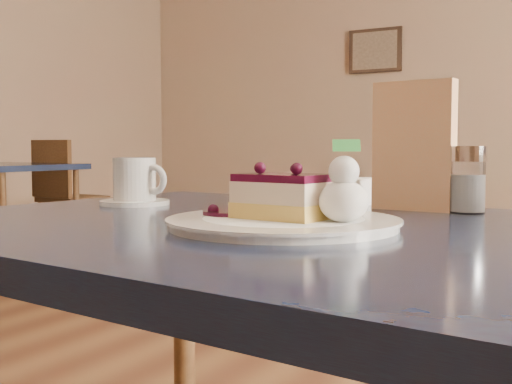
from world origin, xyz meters
The scene contains 10 objects.
main_table centered at (0.12, -0.03, 0.63)m, with size 1.21×0.88×0.71m.
dessert_plate centered at (0.12, -0.07, 0.71)m, with size 0.29×0.29×0.01m, color white.
cheesecake_slice centered at (0.12, -0.07, 0.75)m, with size 0.12×0.09×0.06m.
whipped_cream centered at (0.20, -0.07, 0.74)m, with size 0.06×0.06×0.05m.
berry_sauce centered at (0.04, -0.07, 0.72)m, with size 0.08×0.08×0.01m, color #360315.
coffee_set centered at (-0.26, 0.09, 0.74)m, with size 0.13×0.12×0.08m.
menu_card centered at (0.19, 0.23, 0.81)m, with size 0.13×0.03×0.21m, color beige.
sugar_shaker centered at (0.28, 0.23, 0.76)m, with size 0.06×0.06×0.10m.
napkin_stack centered at (0.05, 0.27, 0.73)m, with size 0.11×0.11×0.05m, color white.
bg_table_far_left centered at (-3.10, 2.08, 0.07)m, with size 0.97×1.70×1.13m.
Camera 1 is at (0.48, -0.79, 0.81)m, focal length 45.00 mm.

